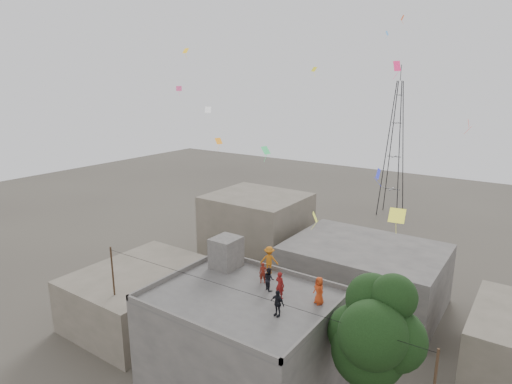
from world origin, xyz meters
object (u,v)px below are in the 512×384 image
at_px(tree, 374,334).
at_px(person_red_adult, 280,285).
at_px(stair_head_box, 226,252).
at_px(transmission_tower, 395,149).
at_px(person_dark_adult, 277,303).

height_order(tree, person_red_adult, tree).
height_order(stair_head_box, transmission_tower, transmission_tower).
relative_size(stair_head_box, transmission_tower, 0.10).
distance_m(tree, transmission_tower, 41.12).
bearing_deg(transmission_tower, tree, -73.91).
bearing_deg(tree, stair_head_box, 169.26).
xyz_separation_m(transmission_tower, person_red_adult, (5.83, -38.97, -2.19)).
xyz_separation_m(tree, person_dark_adult, (-4.67, -1.23, 0.70)).
xyz_separation_m(tree, transmission_tower, (-11.37, 39.40, 2.97)).
height_order(transmission_tower, person_red_adult, transmission_tower).
distance_m(tree, person_red_adult, 5.61).
distance_m(stair_head_box, person_red_adult, 5.27).
bearing_deg(stair_head_box, person_dark_adult, -28.75).
bearing_deg(tree, person_dark_adult, -165.19).
height_order(tree, transmission_tower, transmission_tower).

